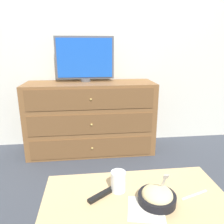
% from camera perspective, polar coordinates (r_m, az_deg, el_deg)
% --- Properties ---
extents(ground_plane, '(12.00, 12.00, 0.00)m').
position_cam_1_polar(ground_plane, '(2.95, -3.36, -7.42)').
color(ground_plane, '#383D47').
extents(wall_back, '(12.00, 0.05, 2.60)m').
position_cam_1_polar(wall_back, '(2.73, -3.87, 18.65)').
color(wall_back, silver).
rests_on(wall_back, ground_plane).
extents(dresser, '(1.44, 0.50, 0.82)m').
position_cam_1_polar(dresser, '(2.55, -5.51, -1.49)').
color(dresser, brown).
rests_on(dresser, ground_plane).
extents(tv, '(0.65, 0.11, 0.50)m').
position_cam_1_polar(tv, '(2.51, -7.12, 13.71)').
color(tv, '#515156').
rests_on(tv, dresser).
extents(coffee_table, '(0.95, 0.51, 0.45)m').
position_cam_1_polar(coffee_table, '(1.24, 6.23, -24.03)').
color(coffee_table, tan).
rests_on(coffee_table, ground_plane).
extents(takeout_bowl, '(0.19, 0.19, 0.19)m').
position_cam_1_polar(takeout_bowl, '(1.17, 11.69, -20.77)').
color(takeout_bowl, black).
rests_on(takeout_bowl, coffee_table).
extents(drink_cup, '(0.08, 0.08, 0.11)m').
position_cam_1_polar(drink_cup, '(1.22, 1.63, -17.91)').
color(drink_cup, white).
rests_on(drink_cup, coffee_table).
extents(napkin, '(0.20, 0.20, 0.00)m').
position_cam_1_polar(napkin, '(1.14, 8.85, -23.78)').
color(napkin, silver).
rests_on(napkin, coffee_table).
extents(knife, '(0.16, 0.06, 0.01)m').
position_cam_1_polar(knife, '(1.28, 20.76, -19.56)').
color(knife, silver).
rests_on(knife, coffee_table).
extents(remote_control, '(0.14, 0.11, 0.02)m').
position_cam_1_polar(remote_control, '(1.20, -2.83, -20.83)').
color(remote_control, black).
rests_on(remote_control, coffee_table).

